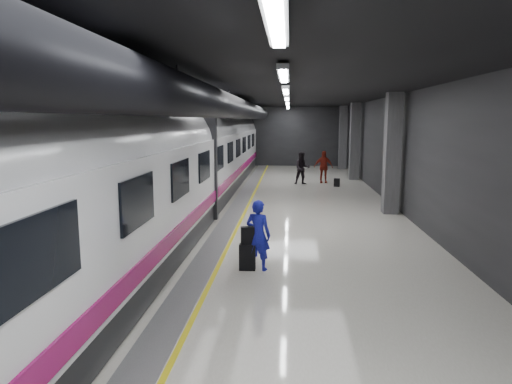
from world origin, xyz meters
name	(u,v)px	position (x,y,z in m)	size (l,w,h in m)	color
ground	(267,223)	(0.00, 0.00, 0.00)	(40.00, 40.00, 0.00)	silver
platform_hall	(261,119)	(-0.29, 0.96, 3.54)	(10.02, 40.02, 4.51)	black
train	(173,162)	(-3.25, 0.00, 2.07)	(3.05, 38.00, 4.05)	black
traveler_main	(258,235)	(0.02, -4.96, 0.84)	(0.61, 0.40, 1.67)	#1E1ACA
suitcase_main	(247,257)	(-0.23, -5.00, 0.31)	(0.38, 0.24, 0.62)	black
shoulder_bag	(248,235)	(-0.22, -4.98, 0.83)	(0.31, 0.16, 0.41)	black
traveler_far_a	(302,168)	(1.44, 9.63, 0.89)	(0.87, 0.68, 1.79)	black
traveler_far_b	(323,167)	(2.64, 10.35, 0.90)	(1.05, 0.44, 1.80)	maroon
suitcase_far	(337,183)	(3.26, 8.89, 0.22)	(0.30, 0.19, 0.44)	black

